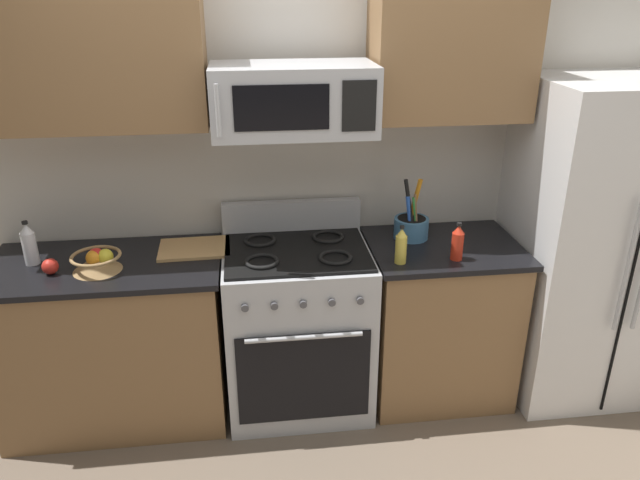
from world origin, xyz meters
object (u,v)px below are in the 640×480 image
at_px(utensil_crock, 411,226).
at_px(bottle_hot_sauce, 458,243).
at_px(refrigerator, 593,243).
at_px(microwave, 293,99).
at_px(cutting_board, 195,248).
at_px(bottle_vinegar, 29,244).
at_px(bottle_oil, 401,246).
at_px(range_oven, 298,326).
at_px(apple_loose, 50,266).
at_px(fruit_basket, 97,261).

xyz_separation_m(utensil_crock, bottle_hot_sauce, (0.16, -0.30, 0.02)).
height_order(refrigerator, microwave, microwave).
relative_size(microwave, cutting_board, 2.10).
bearing_deg(microwave, bottle_vinegar, 179.72).
height_order(bottle_vinegar, bottle_oil, bottle_vinegar).
xyz_separation_m(microwave, bottle_oil, (0.50, -0.21, -0.69)).
xyz_separation_m(bottle_vinegar, bottle_oil, (1.81, -0.22, -0.01)).
xyz_separation_m(refrigerator, bottle_hot_sauce, (-0.83, -0.16, 0.12)).
xyz_separation_m(range_oven, bottle_hot_sauce, (0.79, -0.18, 0.53)).
height_order(range_oven, bottle_vinegar, bottle_vinegar).
height_order(refrigerator, cutting_board, refrigerator).
distance_m(refrigerator, bottle_vinegar, 2.93).
relative_size(refrigerator, cutting_board, 4.85).
bearing_deg(range_oven, microwave, 90.03).
distance_m(microwave, apple_loose, 1.40).
relative_size(utensil_crock, apple_loose, 4.43).
bearing_deg(microwave, refrigerator, -1.58).
bearing_deg(microwave, apple_loose, -174.13).
height_order(range_oven, microwave, microwave).
distance_m(refrigerator, fruit_basket, 2.59).
bearing_deg(cutting_board, range_oven, -11.22).
distance_m(utensil_crock, apple_loose, 1.83).
distance_m(range_oven, microwave, 1.21).
bearing_deg(bottle_vinegar, fruit_basket, -19.06).
bearing_deg(fruit_basket, utensil_crock, 7.08).
height_order(apple_loose, cutting_board, apple_loose).
bearing_deg(bottle_vinegar, microwave, -0.28).
bearing_deg(bottle_oil, range_oven, 159.81).
xyz_separation_m(range_oven, apple_loose, (-1.18, -0.09, 0.48)).
relative_size(utensil_crock, bottle_vinegar, 1.51).
distance_m(fruit_basket, cutting_board, 0.49).
distance_m(range_oven, bottle_oil, 0.75).
relative_size(range_oven, fruit_basket, 4.57).
bearing_deg(utensil_crock, range_oven, -169.55).
bearing_deg(refrigerator, cutting_board, 176.78).
bearing_deg(bottle_vinegar, utensil_crock, 2.45).
xyz_separation_m(microwave, bottle_vinegar, (-1.31, 0.01, -0.67)).
relative_size(microwave, apple_loose, 9.94).
xyz_separation_m(refrigerator, bottle_vinegar, (-2.93, 0.05, 0.13)).
xyz_separation_m(utensil_crock, bottle_oil, (-0.13, -0.30, 0.02)).
relative_size(fruit_basket, bottle_hot_sauce, 1.22).
distance_m(range_oven, cutting_board, 0.69).
relative_size(range_oven, apple_loose, 14.19).
distance_m(apple_loose, bottle_hot_sauce, 1.97).
relative_size(utensil_crock, cutting_board, 0.94).
relative_size(fruit_basket, bottle_oil, 1.21).
xyz_separation_m(fruit_basket, bottle_oil, (1.47, -0.10, 0.04)).
bearing_deg(bottle_vinegar, bottle_hot_sauce, -5.79).
xyz_separation_m(utensil_crock, fruit_basket, (-1.60, -0.20, -0.02)).
distance_m(range_oven, refrigerator, 1.67).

